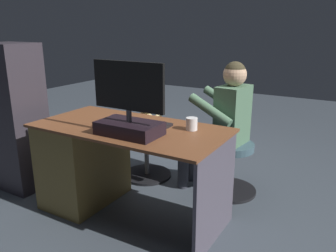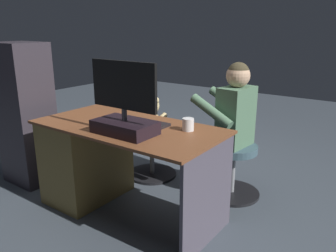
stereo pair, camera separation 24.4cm
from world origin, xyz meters
name	(u,v)px [view 1 (the left image)]	position (x,y,z in m)	size (l,w,h in m)	color
ground_plane	(158,194)	(0.00, 0.00, 0.00)	(10.00, 10.00, 0.00)	#434B55
desk	(92,160)	(0.39, 0.38, 0.38)	(1.44, 0.72, 0.72)	brown
monitor	(129,115)	(-0.12, 0.53, 0.86)	(0.55, 0.26, 0.49)	black
keyboard	(144,123)	(-0.06, 0.28, 0.73)	(0.42, 0.14, 0.02)	black
computer_mouse	(114,117)	(0.23, 0.27, 0.74)	(0.06, 0.10, 0.04)	#281D2D
cup	(192,124)	(-0.43, 0.23, 0.77)	(0.08, 0.08, 0.09)	white
tv_remote	(103,124)	(0.20, 0.44, 0.73)	(0.04, 0.15, 0.02)	black
notebook_binder	(131,129)	(-0.07, 0.45, 0.73)	(0.22, 0.30, 0.02)	beige
office_chair_teddy	(147,150)	(0.29, -0.27, 0.27)	(0.47, 0.47, 0.46)	black
teddy_bear	(147,116)	(0.29, -0.28, 0.61)	(0.23, 0.24, 0.34)	#D0B67C
visitor_chair	(230,164)	(-0.52, -0.36, 0.27)	(0.48, 0.48, 0.46)	black
person	(222,117)	(-0.43, -0.35, 0.68)	(0.58, 0.52, 1.16)	#527759
equipment_rack	(16,118)	(1.17, 0.48, 0.65)	(0.44, 0.36, 1.29)	#312B32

